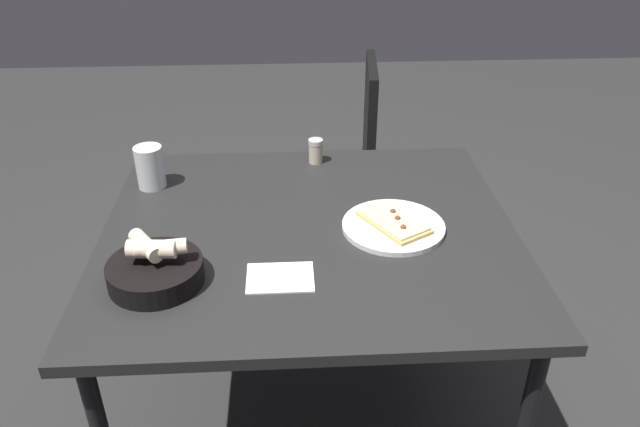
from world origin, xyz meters
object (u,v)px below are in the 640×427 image
at_px(dining_table, 309,247).
at_px(pepper_shaker, 316,152).
at_px(chair_far, 342,154).
at_px(beer_glass, 150,170).
at_px(bread_basket, 156,269).
at_px(pizza_plate, 393,225).

height_order(dining_table, pepper_shaker, pepper_shaker).
bearing_deg(chair_far, beer_glass, -131.78).
bearing_deg(bread_basket, chair_far, 65.65).
relative_size(bread_basket, beer_glass, 1.74).
relative_size(pepper_shaker, chair_far, 0.09).
relative_size(dining_table, pepper_shaker, 13.89).
distance_m(pizza_plate, pepper_shaker, 0.46).
relative_size(dining_table, bread_basket, 4.96).
relative_size(dining_table, pizza_plate, 4.01).
xyz_separation_m(bread_basket, pepper_shaker, (0.40, 0.63, -0.00)).
height_order(dining_table, chair_far, chair_far).
height_order(beer_glass, pepper_shaker, beer_glass).
distance_m(dining_table, pepper_shaker, 0.42).
bearing_deg(beer_glass, pepper_shaker, 15.52).
bearing_deg(pepper_shaker, chair_far, 76.24).
distance_m(bread_basket, pepper_shaker, 0.75).
bearing_deg(beer_glass, dining_table, -29.95).
relative_size(pizza_plate, bread_basket, 1.24).
height_order(bread_basket, pepper_shaker, bread_basket).
relative_size(dining_table, beer_glass, 8.61).
distance_m(dining_table, pizza_plate, 0.24).
bearing_deg(pizza_plate, beer_glass, 157.67).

